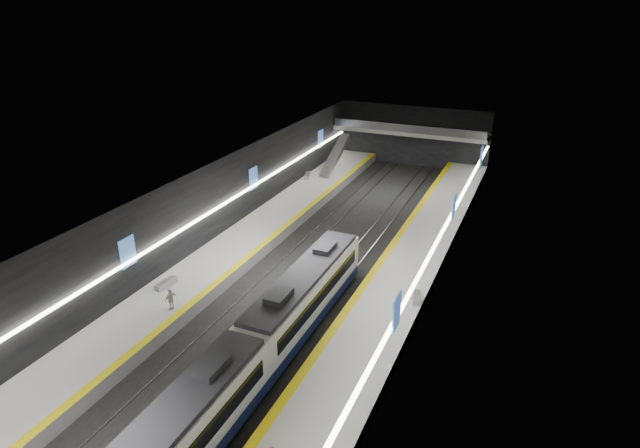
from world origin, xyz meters
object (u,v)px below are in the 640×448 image
at_px(escalator, 335,155).
at_px(bench_right_far, 417,298).
at_px(train, 250,356).
at_px(bench_left_near, 166,284).
at_px(bench_left_far, 307,175).
at_px(passenger_left_a, 171,299).

height_order(escalator, bench_right_far, escalator).
bearing_deg(train, bench_left_near, 150.54).
distance_m(bench_left_far, passenger_left_a, 30.74).
relative_size(train, passenger_left_a, 18.15).
bearing_deg(bench_right_far, bench_left_near, -172.94).
bearing_deg(escalator, bench_right_far, -57.33).
relative_size(train, bench_left_far, 15.76).
bearing_deg(escalator, bench_left_near, -91.79).
bearing_deg(bench_left_far, train, -86.60).
xyz_separation_m(train, bench_left_near, (-11.01, 6.22, -0.96)).
xyz_separation_m(bench_left_far, bench_right_far, (19.00, -22.48, -0.02)).
bearing_deg(bench_left_near, bench_left_far, 98.26).
height_order(train, bench_right_far, train).
bearing_deg(bench_right_far, escalator, 112.49).
bearing_deg(bench_left_far, passenger_left_a, -99.42).
height_order(bench_left_near, bench_left_far, bench_left_near).
bearing_deg(train, passenger_left_a, 156.36).
bearing_deg(train, bench_left_far, 109.29).
distance_m(escalator, passenger_left_a, 34.63).
relative_size(escalator, passenger_left_a, 4.83).
bearing_deg(train, escalator, 104.63).
bearing_deg(passenger_left_a, bench_right_far, 134.32).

